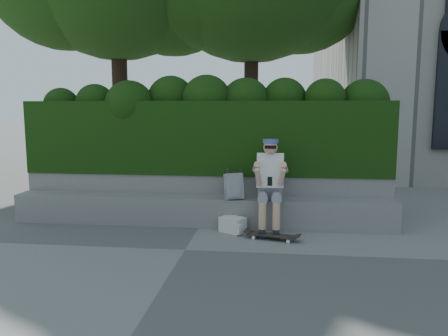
# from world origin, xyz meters

# --- Properties ---
(ground) EXTENTS (80.00, 80.00, 0.00)m
(ground) POSITION_xyz_m (0.00, 0.00, 0.00)
(ground) COLOR slate
(ground) RESTS_ON ground
(bench_ledge) EXTENTS (6.00, 0.45, 0.45)m
(bench_ledge) POSITION_xyz_m (0.00, 1.25, 0.23)
(bench_ledge) COLOR gray
(bench_ledge) RESTS_ON ground
(planter_wall) EXTENTS (6.00, 0.50, 0.75)m
(planter_wall) POSITION_xyz_m (0.00, 1.73, 0.38)
(planter_wall) COLOR gray
(planter_wall) RESTS_ON ground
(hedge) EXTENTS (6.00, 1.00, 1.20)m
(hedge) POSITION_xyz_m (0.00, 1.95, 1.35)
(hedge) COLOR black
(hedge) RESTS_ON planter_wall
(person) EXTENTS (0.40, 0.76, 1.38)m
(person) POSITION_xyz_m (1.09, 1.07, 0.75)
(person) COLOR gray
(person) RESTS_ON ground
(skateboard) EXTENTS (0.73, 0.34, 0.07)m
(skateboard) POSITION_xyz_m (1.13, 0.58, 0.06)
(skateboard) COLOR black
(skateboard) RESTS_ON ground
(backpack_plaid) EXTENTS (0.31, 0.24, 0.40)m
(backpack_plaid) POSITION_xyz_m (0.53, 1.15, 0.65)
(backpack_plaid) COLOR #A9A9AE
(backpack_plaid) RESTS_ON bench_ledge
(backpack_ground) EXTENTS (0.43, 0.40, 0.23)m
(backpack_ground) POSITION_xyz_m (0.54, 0.89, 0.11)
(backpack_ground) COLOR silver
(backpack_ground) RESTS_ON ground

